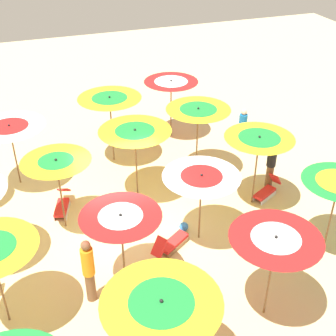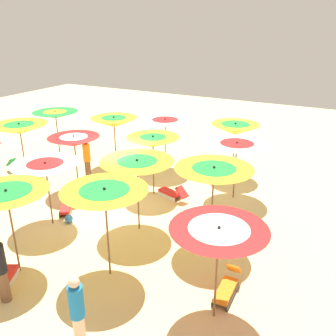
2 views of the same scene
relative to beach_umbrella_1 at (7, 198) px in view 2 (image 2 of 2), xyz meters
The scene contains 25 objects.
ground 4.65m from the beach_umbrella_1, 88.74° to the right, with size 40.82×40.82×0.04m, color beige.
beach_umbrella_1 is the anchor object (origin of this frame).
beach_umbrella_2 2.43m from the beach_umbrella_1, 155.18° to the right, with size 2.12×2.12×2.50m.
beach_umbrella_3 5.23m from the beach_umbrella_1, behind, with size 2.06×2.06×2.33m.
beach_umbrella_5 2.47m from the beach_umbrella_1, 65.82° to the right, with size 2.09×2.09×2.17m.
beach_umbrella_6 3.69m from the beach_umbrella_1, 116.81° to the right, with size 2.23×2.23×2.38m.
beach_umbrella_7 5.34m from the beach_umbrella_1, 138.78° to the right, with size 2.18×2.18×2.51m.
beach_umbrella_8 6.70m from the beach_umbrella_1, 43.91° to the right, with size 2.25×2.25×2.36m.
beach_umbrella_9 5.10m from the beach_umbrella_1, 66.81° to the right, with size 1.94×1.94×2.22m.
beach_umbrella_10 5.82m from the beach_umbrella_1, 97.73° to the right, with size 1.93×1.93×2.32m.
beach_umbrella_11 7.75m from the beach_umbrella_1, 117.65° to the right, with size 2.28×2.28×2.20m.
beach_umbrella_12 9.19m from the beach_umbrella_1, 53.25° to the right, with size 2.13×2.13×2.24m.
beach_umbrella_13 7.85m from the beach_umbrella_1, 73.56° to the right, with size 2.03×2.03×2.30m.
beach_umbrella_14 8.14m from the beach_umbrella_1, 90.04° to the right, with size 2.19×2.19×2.34m.
beach_umbrella_15 9.31m from the beach_umbrella_1, 108.02° to the right, with size 1.97×1.97×2.34m.
lounger_0 7.46m from the beach_umbrella_1, 41.43° to the right, with size 1.26×0.44×0.63m.
lounger_1 5.78m from the beach_umbrella_1, 161.91° to the right, with size 0.42×1.26×0.59m.
lounger_2 6.26m from the beach_umbrella_1, 105.31° to the right, with size 1.34×0.73×0.58m.
lounger_3 2.03m from the beach_umbrella_1, 102.73° to the left, with size 0.84×1.18×0.67m.
lounger_4 3.90m from the beach_umbrella_1, 68.93° to the right, with size 1.00×1.29×0.69m.
lounger_5 8.27m from the beach_umbrella_1, 84.33° to the right, with size 1.26×0.54×0.63m.
beachgoer_0 6.13m from the beach_umbrella_1, 68.16° to the right, with size 0.30×0.30×1.83m.
beachgoer_1 1.67m from the beach_umbrella_1, 123.07° to the left, with size 0.30×0.30×1.75m.
beachgoer_2 3.51m from the beach_umbrella_1, 159.29° to the left, with size 0.30×0.30×1.72m.
beach_ball 3.30m from the beach_umbrella_1, 77.30° to the right, with size 0.27×0.27×0.27m, color #337FE5.
Camera 2 is at (-7.34, 9.40, 6.17)m, focal length 39.33 mm.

